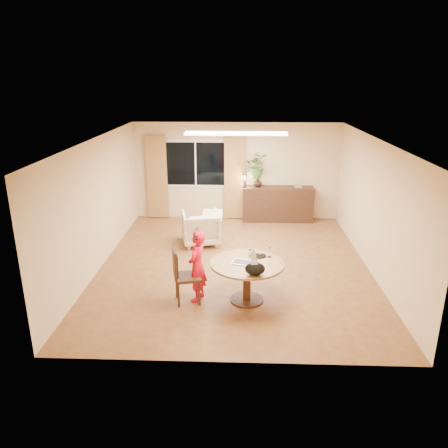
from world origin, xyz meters
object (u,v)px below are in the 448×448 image
Objects in this scene: armchair at (201,228)px; sideboard at (278,204)px; child at (197,266)px; dining_table at (247,271)px; dining_chair at (187,275)px.

sideboard is at bearing -149.24° from armchair.
dining_table is at bearing 105.24° from child.
dining_chair is at bearing -112.62° from sideboard.
dining_chair is at bearing -46.04° from child.
child is (-0.86, 0.01, 0.07)m from dining_table.
dining_chair is 2.80m from armchair.
child is 0.68× the size of sideboard.
child is at bearing -111.22° from sideboard.
dining_table is 1.27× the size of dining_chair.
dining_table is 0.99× the size of child.
sideboard is at bearing 174.78° from child.
dining_chair is 4.95m from sideboard.
sideboard reaches higher than armchair.
dining_chair is 0.78× the size of child.
dining_chair is at bearing 78.56° from armchair.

